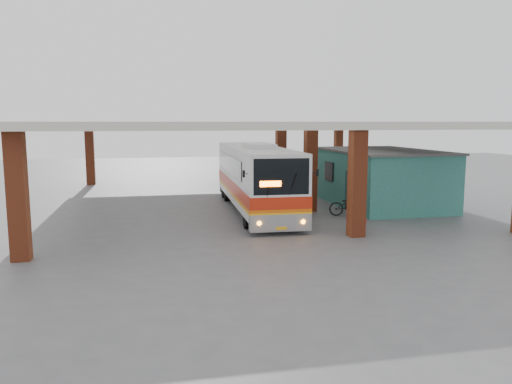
{
  "coord_description": "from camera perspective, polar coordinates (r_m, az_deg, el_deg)",
  "views": [
    {
      "loc": [
        -5.16,
        -21.68,
        4.64
      ],
      "look_at": [
        -0.54,
        0.0,
        1.52
      ],
      "focal_mm": 35.0,
      "sensor_mm": 36.0,
      "label": 1
    }
  ],
  "objects": [
    {
      "name": "ground",
      "position": [
        22.77,
        1.32,
        -3.75
      ],
      "size": [
        90.0,
        90.0,
        0.0
      ],
      "primitive_type": "plane",
      "color": "#515154",
      "rests_on": "ground"
    },
    {
      "name": "pedestrian",
      "position": [
        21.65,
        12.0,
        -2.45
      ],
      "size": [
        0.65,
        0.52,
        1.55
      ],
      "primitive_type": "imported",
      "rotation": [
        0.0,
        0.0,
        3.44
      ],
      "color": "red",
      "rests_on": "ground"
    },
    {
      "name": "canopy_roof",
      "position": [
        28.75,
        -0.69,
        7.74
      ],
      "size": [
        21.0,
        23.0,
        0.3
      ],
      "primitive_type": "cube",
      "color": "beige",
      "rests_on": "brick_columns"
    },
    {
      "name": "motorcycle",
      "position": [
        25.15,
        10.73,
        -1.5
      ],
      "size": [
        2.2,
        1.28,
        1.09
      ],
      "primitive_type": "imported",
      "rotation": [
        0.0,
        0.0,
        1.29
      ],
      "color": "black",
      "rests_on": "ground"
    },
    {
      "name": "brick_columns",
      "position": [
        27.6,
        1.83,
        2.89
      ],
      "size": [
        20.1,
        21.6,
        4.35
      ],
      "color": "#923B1F",
      "rests_on": "ground"
    },
    {
      "name": "red_chair",
      "position": [
        31.97,
        6.71,
        0.23
      ],
      "size": [
        0.49,
        0.49,
        0.73
      ],
      "rotation": [
        0.0,
        0.0,
        -0.32
      ],
      "color": "red",
      "rests_on": "ground"
    },
    {
      "name": "shop_building",
      "position": [
        28.8,
        14.11,
        1.64
      ],
      "size": [
        5.2,
        8.2,
        3.11
      ],
      "color": "#2A6769",
      "rests_on": "ground"
    },
    {
      "name": "coach_bus",
      "position": [
        26.02,
        -0.04,
        1.7
      ],
      "size": [
        3.03,
        12.39,
        3.58
      ],
      "rotation": [
        0.0,
        0.0,
        -0.04
      ],
      "color": "silver",
      "rests_on": "ground"
    }
  ]
}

